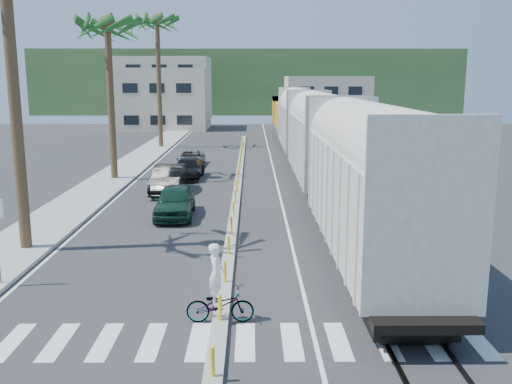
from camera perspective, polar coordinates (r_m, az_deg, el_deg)
ground at (r=17.00m, az=-3.42°, el=-11.75°), size 140.00×140.00×0.00m
sidewalk at (r=42.20m, az=-13.28°, el=2.01°), size 3.00×90.00×0.15m
rails at (r=44.31m, az=4.91°, el=2.64°), size 1.56×100.00×0.06m
median at (r=36.19m, az=-1.82°, el=0.82°), size 0.45×60.00×0.85m
crosswalk at (r=15.18m, az=-3.81°, el=-14.68°), size 14.00×2.20×0.01m
lane_markings at (r=41.27m, az=-4.64°, el=1.97°), size 9.42×90.00×0.01m
freight_train at (r=40.41m, az=5.45°, el=5.91°), size 3.00×60.94×5.85m
palm_trees at (r=39.58m, az=-14.17°, el=16.97°), size 3.50×37.20×13.75m
buildings at (r=87.61m, az=-5.29°, el=9.72°), size 38.00×27.00×10.00m
hillside at (r=115.63m, az=-0.89°, el=10.94°), size 80.00×20.00×12.00m
car_lead at (r=28.06m, az=-8.12°, el=-0.93°), size 2.18×4.67×1.54m
car_second at (r=34.02m, az=-8.72°, el=1.27°), size 1.79×4.98×1.63m
car_third at (r=38.82m, az=-6.82°, el=2.34°), size 2.30×4.81×1.35m
car_rear at (r=44.76m, az=-6.60°, el=3.41°), size 2.26×4.37×1.17m
cyclist at (r=16.00m, az=-3.71°, el=-10.41°), size 0.77×1.89×2.26m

